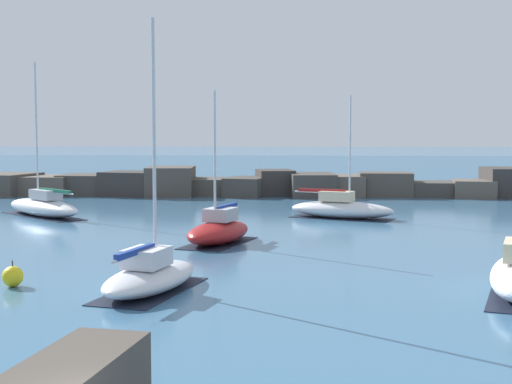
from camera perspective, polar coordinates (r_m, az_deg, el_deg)
name	(u,v)px	position (r m, az deg, el deg)	size (l,w,h in m)	color
open_sea_beyond	(289,166)	(122.50, 2.66, 2.12)	(400.00, 116.00, 0.01)	#2D5B7F
breakwater_jetty	(266,185)	(62.62, 0.83, 0.60)	(54.43, 6.50, 2.54)	#4C443D
sailboat_moored_0	(43,206)	(48.97, -16.67, -1.09)	(7.57, 7.15, 10.12)	white
sailboat_moored_2	(150,275)	(24.91, -8.49, -6.59)	(3.50, 5.86, 9.36)	silver
sailboat_moored_3	(219,230)	(35.39, -3.01, -3.09)	(3.78, 5.75, 7.50)	maroon
sailboat_moored_4	(341,208)	(46.20, 6.83, -1.30)	(7.23, 4.66, 7.87)	silver
mooring_buoy_orange_near	(13,276)	(26.83, -18.88, -6.41)	(0.74, 0.74, 0.94)	yellow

